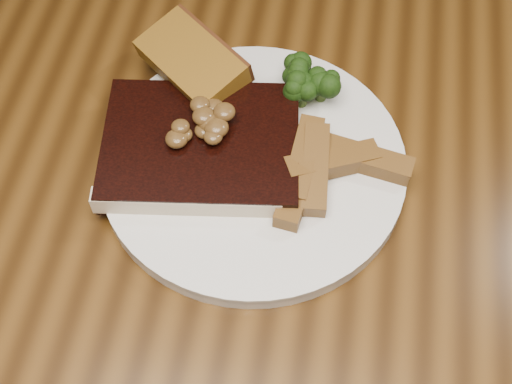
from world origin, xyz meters
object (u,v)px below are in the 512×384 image
dining_table (265,268)px  plate (253,165)px  potato_wedges (318,158)px  steak (201,147)px  garlic_bread (193,75)px

dining_table → plate: size_ratio=5.79×
plate → potato_wedges: 0.06m
dining_table → plate: 0.11m
steak → dining_table: bearing=-45.3°
steak → plate: bearing=-7.0°
dining_table → garlic_bread: (-0.09, 0.13, 0.12)m
dining_table → potato_wedges: 0.14m
garlic_bread → potato_wedges: (0.13, -0.08, 0.00)m
plate → potato_wedges: size_ratio=2.53×
steak → garlic_bread: (-0.03, 0.08, -0.00)m
dining_table → potato_wedges: potato_wedges is taller
plate → garlic_bread: bearing=131.2°
plate → garlic_bread: (-0.07, 0.08, 0.02)m
potato_wedges → garlic_bread: bearing=149.2°
dining_table → potato_wedges: bearing=56.6°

